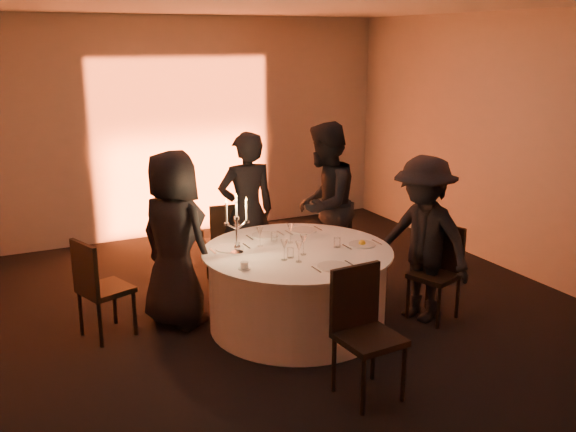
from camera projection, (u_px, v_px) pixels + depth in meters
name	position (u px, v px, depth m)	size (l,w,h in m)	color
floor	(297.00, 325.00, 6.24)	(7.00, 7.00, 0.00)	black
ceiling	(298.00, 0.00, 5.44)	(7.00, 7.00, 0.00)	silver
wall_back	(183.00, 128.00, 8.86)	(7.00, 7.00, 0.00)	#ACA6A0
wall_right	(538.00, 150.00, 7.11)	(7.00, 7.00, 0.00)	#ACA6A0
uplighter_fixture	(194.00, 234.00, 8.99)	(0.25, 0.12, 0.10)	black
banquet_table	(297.00, 288.00, 6.13)	(1.80, 1.80, 0.77)	black
chair_left	(97.00, 284.00, 5.83)	(0.53, 0.53, 0.95)	black
chair_back_left	(227.00, 239.00, 7.12)	(0.48, 0.48, 0.96)	black
chair_back_right	(329.00, 232.00, 7.54)	(0.54, 0.54, 0.88)	black
chair_right	(439.00, 267.00, 6.31)	(0.52, 0.52, 0.93)	black
chair_front	(363.00, 324.00, 4.91)	(0.47, 0.47, 1.01)	black
guest_left	(174.00, 239.00, 6.06)	(0.83, 0.54, 1.71)	black
guest_back_left	(247.00, 212.00, 6.95)	(0.64, 0.42, 1.75)	black
guest_back_right	(324.00, 205.00, 7.10)	(0.89, 0.69, 1.83)	black
guest_right	(423.00, 239.00, 6.19)	(1.05, 0.61, 1.63)	black
plate_left	(230.00, 248.00, 6.05)	(0.36, 0.27, 0.01)	white
plate_back_left	(265.00, 235.00, 6.45)	(0.35, 0.27, 0.01)	white
plate_back_right	(304.00, 230.00, 6.61)	(0.35, 0.27, 0.01)	white
plate_right	(362.00, 243.00, 6.16)	(0.36, 0.26, 0.08)	white
plate_front	(333.00, 266.00, 5.57)	(0.36, 0.28, 0.01)	white
coffee_cup	(244.00, 266.00, 5.52)	(0.11, 0.11, 0.07)	white
candelabra	(237.00, 233.00, 5.87)	(0.24, 0.12, 0.58)	silver
wine_glass_a	(237.00, 230.00, 6.18)	(0.07, 0.07, 0.19)	silver
wine_glass_b	(290.00, 229.00, 6.20)	(0.07, 0.07, 0.19)	silver
wine_glass_c	(303.00, 240.00, 5.86)	(0.07, 0.07, 0.19)	silver
wine_glass_d	(260.00, 233.00, 6.09)	(0.07, 0.07, 0.19)	silver
wine_glass_e	(299.00, 247.00, 5.66)	(0.07, 0.07, 0.19)	silver
wine_glass_f	(284.00, 246.00, 5.71)	(0.07, 0.07, 0.19)	silver
tumbler_a	(274.00, 237.00, 6.27)	(0.07, 0.07, 0.09)	silver
tumbler_b	(290.00, 253.00, 5.80)	(0.07, 0.07, 0.09)	silver
tumbler_c	(337.00, 243.00, 6.10)	(0.07, 0.07, 0.09)	silver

